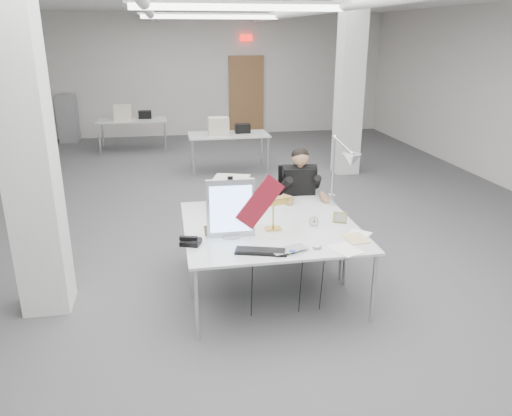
{
  "coord_description": "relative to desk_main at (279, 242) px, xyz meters",
  "views": [
    {
      "loc": [
        -1.01,
        -6.85,
        2.66
      ],
      "look_at": [
        -0.14,
        -2.0,
        0.93
      ],
      "focal_mm": 35.0,
      "sensor_mm": 36.0,
      "label": 1
    }
  ],
  "objects": [
    {
      "name": "desk_phone",
      "position": [
        -0.85,
        0.08,
        0.04
      ],
      "size": [
        0.23,
        0.21,
        0.05
      ],
      "primitive_type": "cube",
      "rotation": [
        0.0,
        0.0,
        -0.34
      ],
      "color": "black",
      "rests_on": "desk_main"
    },
    {
      "name": "beige_monitor",
      "position": [
        -0.34,
        1.01,
        0.2
      ],
      "size": [
        0.49,
        0.48,
        0.37
      ],
      "primitive_type": "cube",
      "rotation": [
        0.0,
        0.0,
        -0.32
      ],
      "color": "#BAAF9A",
      "rests_on": "desk_second"
    },
    {
      "name": "paper_stack_c",
      "position": [
        0.85,
        0.05,
        0.02
      ],
      "size": [
        0.25,
        0.25,
        0.01
      ],
      "primitive_type": "cube",
      "rotation": [
        0.0,
        0.0,
        -0.75
      ],
      "color": "white",
      "rests_on": "desk_main"
    },
    {
      "name": "filing_cabinet",
      "position": [
        -3.5,
        9.15,
        -0.14
      ],
      "size": [
        0.45,
        0.55,
        1.2
      ],
      "primitive_type": "cube",
      "color": "gray",
      "rests_on": "room_shell"
    },
    {
      "name": "picture_frame_left",
      "position": [
        -0.64,
        0.3,
        0.06
      ],
      "size": [
        0.13,
        0.08,
        0.1
      ],
      "primitive_type": "cube",
      "rotation": [
        -0.21,
        0.0,
        0.42
      ],
      "color": "#94653F",
      "rests_on": "desk_main"
    },
    {
      "name": "room_shell",
      "position": [
        0.04,
        2.63,
        0.95
      ],
      "size": [
        10.04,
        14.04,
        3.24
      ],
      "color": "#48484A",
      "rests_on": "ground"
    },
    {
      "name": "desk_second",
      "position": [
        0.0,
        0.9,
        0.0
      ],
      "size": [
        1.8,
        0.9,
        0.02
      ],
      "primitive_type": "cube",
      "color": "silver",
      "rests_on": "room_shell"
    },
    {
      "name": "desk_main",
      "position": [
        0.0,
        0.0,
        0.0
      ],
      "size": [
        1.8,
        0.9,
        0.02
      ],
      "primitive_type": "cube",
      "color": "silver",
      "rests_on": "room_shell"
    },
    {
      "name": "mouse",
      "position": [
        0.31,
        -0.23,
        0.03
      ],
      "size": [
        0.1,
        0.07,
        0.04
      ],
      "primitive_type": "ellipsoid",
      "rotation": [
        0.0,
        0.0,
        -0.11
      ],
      "color": "silver",
      "rests_on": "desk_main"
    },
    {
      "name": "bg_desk_b",
      "position": [
        -1.8,
        7.7,
        0.0
      ],
      "size": [
        1.6,
        0.8,
        0.02
      ],
      "primitive_type": "cube",
      "color": "silver",
      "rests_on": "room_shell"
    },
    {
      "name": "paper_stack_b",
      "position": [
        0.76,
        -0.07,
        0.02
      ],
      "size": [
        0.22,
        0.29,
        0.01
      ],
      "primitive_type": "cube",
      "rotation": [
        0.0,
        0.0,
        0.07
      ],
      "color": "#D6BC7F",
      "rests_on": "desk_main"
    },
    {
      "name": "office_chair",
      "position": [
        0.59,
        1.49,
        -0.19
      ],
      "size": [
        0.59,
        0.59,
        1.1
      ],
      "primitive_type": null,
      "rotation": [
        0.0,
        0.0,
        -0.1
      ],
      "color": "black",
      "rests_on": "room_shell"
    },
    {
      "name": "desk_clock",
      "position": [
        0.45,
        0.35,
        0.06
      ],
      "size": [
        0.11,
        0.04,
        0.11
      ],
      "primitive_type": "cylinder",
      "rotation": [
        1.57,
        0.0,
        -0.1
      ],
      "color": "#B1B1B5",
      "rests_on": "desk_main"
    },
    {
      "name": "monitor",
      "position": [
        -0.44,
        0.21,
        0.31
      ],
      "size": [
        0.48,
        0.06,
        0.59
      ],
      "primitive_type": "cube",
      "rotation": [
        0.0,
        0.0,
        -0.02
      ],
      "color": "#B5B4B9",
      "rests_on": "desk_main"
    },
    {
      "name": "paper_stack_a",
      "position": [
        0.56,
        -0.3,
        0.02
      ],
      "size": [
        0.31,
        0.37,
        0.01
      ],
      "primitive_type": "cube",
      "rotation": [
        0.0,
        0.0,
        0.38
      ],
      "color": "white",
      "rests_on": "desk_main"
    },
    {
      "name": "keyboard",
      "position": [
        -0.22,
        -0.23,
        0.02
      ],
      "size": [
        0.51,
        0.29,
        0.02
      ],
      "primitive_type": "cube",
      "rotation": [
        0.0,
        0.0,
        -0.29
      ],
      "color": "black",
      "rests_on": "desk_main"
    },
    {
      "name": "bg_desk_a",
      "position": [
        0.2,
        5.5,
        0.0
      ],
      "size": [
        1.6,
        0.8,
        0.02
      ],
      "primitive_type": "cube",
      "color": "silver",
      "rests_on": "room_shell"
    },
    {
      "name": "bankers_lamp",
      "position": [
        0.01,
        0.32,
        0.18
      ],
      "size": [
        0.31,
        0.18,
        0.33
      ],
      "primitive_type": null,
      "rotation": [
        0.0,
        0.0,
        0.26
      ],
      "color": "gold",
      "rests_on": "desk_main"
    },
    {
      "name": "laptop",
      "position": [
        0.05,
        -0.3,
        0.03
      ],
      "size": [
        0.41,
        0.33,
        0.03
      ],
      "primitive_type": "imported",
      "rotation": [
        0.0,
        0.0,
        0.31
      ],
      "color": "#ACACB1",
      "rests_on": "desk_main"
    },
    {
      "name": "picture_frame_right",
      "position": [
        0.75,
        0.38,
        0.07
      ],
      "size": [
        0.15,
        0.1,
        0.12
      ],
      "primitive_type": "cube",
      "rotation": [
        -0.21,
        0.0,
        -0.47
      ],
      "color": "olive",
      "rests_on": "desk_main"
    },
    {
      "name": "architect_lamp",
      "position": [
        0.85,
        0.73,
        0.45
      ],
      "size": [
        0.31,
        0.7,
        0.87
      ],
      "primitive_type": null,
      "rotation": [
        0.0,
        0.0,
        -0.12
      ],
      "color": "silver",
      "rests_on": "desk_second"
    },
    {
      "name": "pennant",
      "position": [
        -0.16,
        0.18,
        0.37
      ],
      "size": [
        0.51,
        0.09,
        0.55
      ],
      "primitive_type": "cube",
      "rotation": [
        0.0,
        -0.87,
        0.15
      ],
      "color": "maroon",
      "rests_on": "monitor"
    },
    {
      "name": "seated_person",
      "position": [
        0.59,
        1.44,
        0.16
      ],
      "size": [
        0.57,
        0.68,
        0.95
      ],
      "primitive_type": null,
      "rotation": [
        0.0,
        0.0,
        -0.1
      ],
      "color": "black",
      "rests_on": "office_chair"
    }
  ]
}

